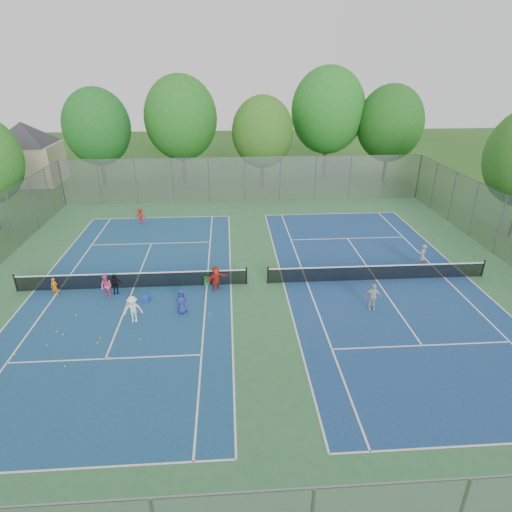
{
  "coord_description": "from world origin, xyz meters",
  "views": [
    {
      "loc": [
        -1.54,
        -21.67,
        11.67
      ],
      "look_at": [
        0.0,
        1.0,
        1.3
      ],
      "focal_mm": 30.0,
      "sensor_mm": 36.0,
      "label": 1
    }
  ],
  "objects_px": {
    "net_right": "(377,273)",
    "ball_hopper": "(206,280)",
    "net_left": "(133,281)",
    "instructor": "(422,256)",
    "ball_crate": "(146,298)"
  },
  "relations": [
    {
      "from": "net_left",
      "to": "instructor",
      "type": "height_order",
      "value": "instructor"
    },
    {
      "from": "net_right",
      "to": "ball_hopper",
      "type": "relative_size",
      "value": 21.75
    },
    {
      "from": "instructor",
      "to": "ball_hopper",
      "type": "bearing_deg",
      "value": -29.32
    },
    {
      "from": "ball_crate",
      "to": "instructor",
      "type": "relative_size",
      "value": 0.22
    },
    {
      "from": "ball_crate",
      "to": "ball_hopper",
      "type": "bearing_deg",
      "value": 27.15
    },
    {
      "from": "ball_crate",
      "to": "net_left",
      "type": "bearing_deg",
      "value": 121.75
    },
    {
      "from": "net_left",
      "to": "ball_hopper",
      "type": "relative_size",
      "value": 21.75
    },
    {
      "from": "net_right",
      "to": "instructor",
      "type": "relative_size",
      "value": 8.17
    },
    {
      "from": "ball_hopper",
      "to": "instructor",
      "type": "relative_size",
      "value": 0.38
    },
    {
      "from": "ball_crate",
      "to": "instructor",
      "type": "height_order",
      "value": "instructor"
    },
    {
      "from": "net_left",
      "to": "ball_crate",
      "type": "distance_m",
      "value": 1.82
    },
    {
      "from": "net_left",
      "to": "net_right",
      "type": "xyz_separation_m",
      "value": [
        14.0,
        0.0,
        0.0
      ]
    },
    {
      "from": "net_left",
      "to": "instructor",
      "type": "xyz_separation_m",
      "value": [
        17.24,
        1.38,
        0.33
      ]
    },
    {
      "from": "net_left",
      "to": "ball_crate",
      "type": "xyz_separation_m",
      "value": [
        0.95,
        -1.53,
        -0.31
      ]
    },
    {
      "from": "net_right",
      "to": "ball_crate",
      "type": "bearing_deg",
      "value": -173.33
    }
  ]
}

